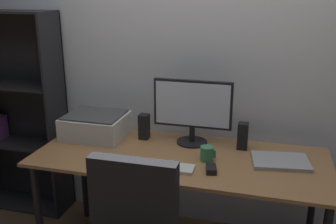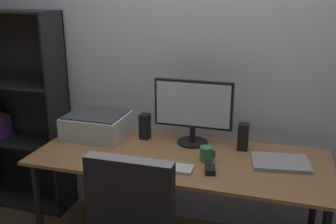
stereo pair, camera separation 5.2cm
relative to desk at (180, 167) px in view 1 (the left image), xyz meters
name	(u,v)px [view 1 (the left image)]	position (x,y,z in m)	size (l,w,h in m)	color
back_wall	(199,50)	(0.00, 0.53, 0.64)	(6.40, 0.10, 2.60)	silver
desk	(180,167)	(0.00, 0.00, 0.00)	(1.76, 0.72, 0.74)	olive
monitor	(192,108)	(0.03, 0.22, 0.32)	(0.51, 0.20, 0.42)	black
keyboard	(168,167)	(-0.02, -0.19, 0.09)	(0.29, 0.11, 0.02)	silver
mouse	(211,169)	(0.22, -0.16, 0.09)	(0.06, 0.10, 0.03)	black
coffee_mug	(207,154)	(0.17, -0.02, 0.12)	(0.09, 0.08, 0.09)	#387F51
laptop	(280,161)	(0.59, 0.05, 0.09)	(0.32, 0.23, 0.02)	#99999E
speaker_left	(144,127)	(-0.30, 0.21, 0.16)	(0.06, 0.07, 0.17)	black
speaker_right	(243,136)	(0.35, 0.21, 0.16)	(0.06, 0.07, 0.17)	black
printer	(96,125)	(-0.63, 0.16, 0.16)	(0.40, 0.34, 0.16)	silver
bookshelf	(16,115)	(-1.41, 0.36, 0.10)	(0.74, 0.28, 1.56)	black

